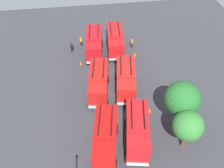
# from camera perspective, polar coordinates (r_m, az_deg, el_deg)

# --- Properties ---
(ground_plane) EXTENTS (55.68, 55.68, 0.00)m
(ground_plane) POSITION_cam_1_polar(r_m,az_deg,el_deg) (37.73, -0.00, -1.57)
(ground_plane) COLOR #38383D
(fire_truck_0) EXTENTS (7.44, 3.43, 3.88)m
(fire_truck_0) POSITION_cam_1_polar(r_m,az_deg,el_deg) (43.58, -3.90, 8.86)
(fire_truck_0) COLOR red
(fire_truck_0) RESTS_ON ground
(fire_truck_1) EXTENTS (7.49, 3.62, 3.88)m
(fire_truck_1) POSITION_cam_1_polar(r_m,az_deg,el_deg) (36.06, -2.94, 0.52)
(fire_truck_1) COLOR red
(fire_truck_1) RESTS_ON ground
(fire_truck_2) EXTENTS (7.52, 3.77, 3.88)m
(fire_truck_2) POSITION_cam_1_polar(r_m,az_deg,el_deg) (29.85, -1.47, -11.36)
(fire_truck_2) COLOR red
(fire_truck_2) RESTS_ON ground
(fire_truck_3) EXTENTS (7.38, 3.25, 3.88)m
(fire_truck_3) POSITION_cam_1_polar(r_m,az_deg,el_deg) (44.17, 0.67, 9.48)
(fire_truck_3) COLOR red
(fire_truck_3) RESTS_ON ground
(fire_truck_4) EXTENTS (7.49, 3.63, 3.88)m
(fire_truck_4) POSITION_cam_1_polar(r_m,az_deg,el_deg) (36.49, 2.99, 1.13)
(fire_truck_4) COLOR red
(fire_truck_4) RESTS_ON ground
(fire_truck_5) EXTENTS (7.52, 3.77, 3.88)m
(fire_truck_5) POSITION_cam_1_polar(r_m,az_deg,el_deg) (30.51, 5.51, -9.97)
(fire_truck_5) COLOR red
(fire_truck_5) RESTS_ON ground
(firefighter_0) EXTENTS (0.48, 0.43, 1.63)m
(firefighter_0) POSITION_cam_1_polar(r_m,az_deg,el_deg) (45.95, 4.38, 8.94)
(firefighter_0) COLOR black
(firefighter_0) RESTS_ON ground
(firefighter_1) EXTENTS (0.39, 0.48, 1.61)m
(firefighter_1) POSITION_cam_1_polar(r_m,az_deg,el_deg) (46.64, -6.74, 9.30)
(firefighter_1) COLOR black
(firefighter_1) RESTS_ON ground
(firefighter_2) EXTENTS (0.33, 0.47, 1.67)m
(firefighter_2) POSITION_cam_1_polar(r_m,az_deg,el_deg) (45.28, -8.77, 8.01)
(firefighter_2) COLOR black
(firefighter_2) RESTS_ON ground
(tree_0) EXTENTS (4.24, 4.24, 6.57)m
(tree_0) POSITION_cam_1_polar(r_m,az_deg,el_deg) (31.54, 15.06, -3.16)
(tree_0) COLOR brown
(tree_0) RESTS_ON ground
(tree_1) EXTENTS (3.49, 3.49, 5.40)m
(tree_1) POSITION_cam_1_polar(r_m,az_deg,el_deg) (30.01, 16.23, -8.78)
(tree_1) COLOR brown
(tree_1) RESTS_ON ground
(traffic_cone_0) EXTENTS (0.47, 0.47, 0.67)m
(traffic_cone_0) POSITION_cam_1_polar(r_m,az_deg,el_deg) (35.15, 8.11, -5.57)
(traffic_cone_0) COLOR #F2600C
(traffic_cone_0) RESTS_ON ground
(traffic_cone_1) EXTENTS (0.45, 0.45, 0.64)m
(traffic_cone_1) POSITION_cam_1_polar(r_m,az_deg,el_deg) (44.23, 4.94, 6.47)
(traffic_cone_1) COLOR #F2600C
(traffic_cone_1) RESTS_ON ground
(traffic_cone_2) EXTENTS (0.39, 0.39, 0.55)m
(traffic_cone_2) POSITION_cam_1_polar(r_m,az_deg,el_deg) (42.58, -6.82, 4.61)
(traffic_cone_2) COLOR #F2600C
(traffic_cone_2) RESTS_ON ground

